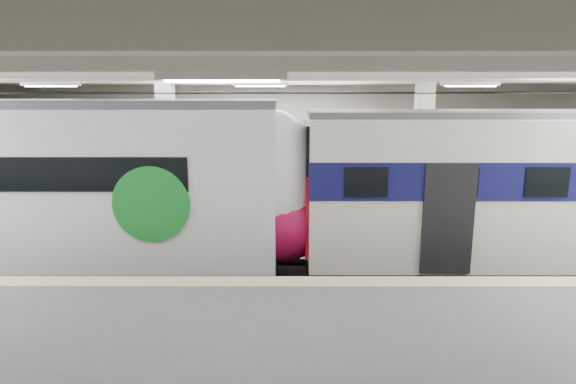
{
  "coord_description": "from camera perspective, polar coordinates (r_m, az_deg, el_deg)",
  "views": [
    {
      "loc": [
        0.82,
        -12.07,
        4.78
      ],
      "look_at": [
        0.79,
        1.0,
        2.0
      ],
      "focal_mm": 30.0,
      "sensor_mm": 36.0,
      "label": 1
    }
  ],
  "objects": [
    {
      "name": "older_rer",
      "position": [
        14.09,
        29.0,
        0.12
      ],
      "size": [
        12.9,
        2.85,
        4.28
      ],
      "color": "white",
      "rests_on": "ground"
    },
    {
      "name": "modern_emu",
      "position": [
        13.49,
        -23.78,
        0.09
      ],
      "size": [
        14.13,
        2.92,
        4.54
      ],
      "color": "white",
      "rests_on": "ground"
    },
    {
      "name": "station_hall",
      "position": [
        10.48,
        -4.34,
        3.55
      ],
      "size": [
        36.0,
        24.0,
        5.75
      ],
      "color": "black",
      "rests_on": "ground"
    },
    {
      "name": "far_train",
      "position": [
        19.83,
        -26.33,
        3.27
      ],
      "size": [
        13.25,
        2.95,
        4.25
      ],
      "rotation": [
        0.0,
        0.0,
        0.02
      ],
      "color": "white",
      "rests_on": "ground"
    }
  ]
}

